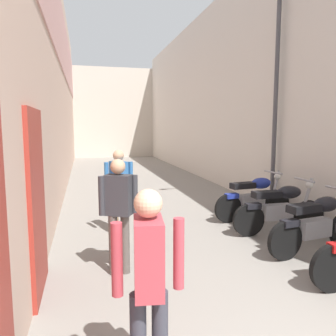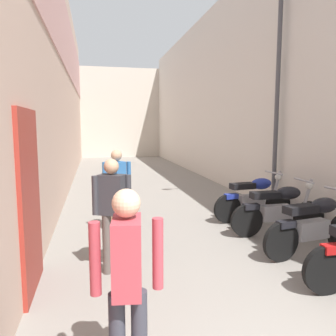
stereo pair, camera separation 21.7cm
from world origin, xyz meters
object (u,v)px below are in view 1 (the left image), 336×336
at_px(pedestrian_by_doorway, 149,280).
at_px(pedestrian_further_down, 119,186).
at_px(pedestrian_mid_alley, 119,208).
at_px(street_lamp, 273,84).
at_px(motorcycle_fifth, 254,197).
at_px(motorcycle_third, 317,223).
at_px(motorcycle_fourth, 280,207).

distance_m(pedestrian_by_doorway, pedestrian_further_down, 3.84).
xyz_separation_m(pedestrian_mid_alley, street_lamp, (3.78, 2.53, 2.02)).
distance_m(motorcycle_fifth, pedestrian_by_doorway, 5.15).
relative_size(motorcycle_fifth, street_lamp, 0.36).
height_order(motorcycle_fifth, street_lamp, street_lamp).
relative_size(motorcycle_third, motorcycle_fourth, 0.99).
relative_size(motorcycle_fifth, pedestrian_mid_alley, 1.18).
height_order(motorcycle_fourth, pedestrian_further_down, pedestrian_further_down).
bearing_deg(pedestrian_by_doorway, street_lamp, 51.09).
bearing_deg(pedestrian_further_down, motorcycle_fourth, -13.80).
xyz_separation_m(motorcycle_fifth, pedestrian_mid_alley, (-3.07, -1.95, 0.42)).
distance_m(motorcycle_fourth, pedestrian_further_down, 3.01).
xyz_separation_m(pedestrian_mid_alley, pedestrian_further_down, (0.18, 1.67, 0.00)).
distance_m(pedestrian_mid_alley, street_lamp, 4.98).
distance_m(motorcycle_third, motorcycle_fifth, 1.99).
bearing_deg(motorcycle_third, pedestrian_further_down, 149.25).
relative_size(motorcycle_fourth, street_lamp, 0.36).
relative_size(motorcycle_fifth, pedestrian_by_doorway, 1.18).
bearing_deg(pedestrian_mid_alley, street_lamp, 33.82).
xyz_separation_m(motorcycle_fifth, pedestrian_by_doorway, (-3.08, -4.11, 0.42)).
xyz_separation_m(motorcycle_third, pedestrian_by_doorway, (-3.08, -2.11, 0.42)).
bearing_deg(street_lamp, pedestrian_further_down, -166.62).
height_order(pedestrian_mid_alley, street_lamp, street_lamp).
relative_size(motorcycle_third, pedestrian_further_down, 1.17).
height_order(motorcycle_fifth, pedestrian_mid_alley, pedestrian_mid_alley).
height_order(motorcycle_third, pedestrian_mid_alley, pedestrian_mid_alley).
bearing_deg(motorcycle_fourth, motorcycle_fifth, 90.00).
height_order(motorcycle_third, pedestrian_by_doorway, pedestrian_by_doorway).
xyz_separation_m(motorcycle_third, pedestrian_mid_alley, (-3.07, 0.05, 0.42)).
height_order(pedestrian_by_doorway, pedestrian_mid_alley, same).
bearing_deg(pedestrian_mid_alley, pedestrian_by_doorway, -90.20).
distance_m(motorcycle_fourth, pedestrian_mid_alley, 3.25).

